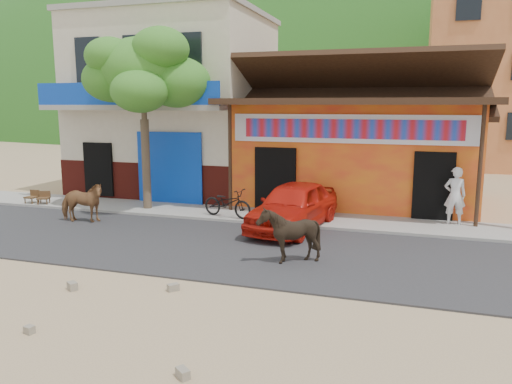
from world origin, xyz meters
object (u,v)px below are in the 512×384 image
at_px(cow_dark, 289,235).
at_px(cafe_chair_left, 31,191).
at_px(cafe_chair_right, 43,192).
at_px(tree, 144,119).
at_px(cow_tan, 82,202).
at_px(pedestrian, 455,196).
at_px(red_car, 294,206).
at_px(scooter, 227,203).

relative_size(cow_dark, cafe_chair_left, 1.55).
bearing_deg(cafe_chair_right, tree, -15.19).
bearing_deg(tree, cow_tan, -115.24).
bearing_deg(pedestrian, cow_dark, 44.75).
height_order(cow_dark, pedestrian, pedestrian).
distance_m(pedestrian, cafe_chair_left, 14.26).
bearing_deg(cafe_chair_right, red_car, -25.63).
height_order(scooter, cafe_chair_right, scooter).
distance_m(tree, pedestrian, 10.06).
height_order(tree, cow_tan, tree).
relative_size(cow_tan, pedestrian, 0.86).
bearing_deg(cow_dark, cow_tan, -93.53).
distance_m(cow_dark, cafe_chair_right, 10.49).
relative_size(tree, cow_dark, 4.58).
xyz_separation_m(pedestrian, cafe_chair_right, (-13.68, -1.24, -0.44)).
distance_m(pedestrian, cafe_chair_right, 13.74).
relative_size(tree, cow_tan, 4.11).
bearing_deg(red_car, scooter, 175.56).
xyz_separation_m(cow_dark, scooter, (-2.88, 3.61, -0.12)).
height_order(red_car, cafe_chair_left, red_car).
bearing_deg(tree, cafe_chair_left, -173.52).
distance_m(tree, scooter, 4.04).
bearing_deg(scooter, cafe_chair_right, 103.77).
bearing_deg(scooter, cow_tan, 125.86).
distance_m(scooter, cafe_chair_right, 6.98).
xyz_separation_m(tree, scooter, (3.10, -0.46, -2.55)).
relative_size(scooter, pedestrian, 1.01).
xyz_separation_m(tree, cafe_chair_left, (-4.40, -0.50, -2.58)).
relative_size(scooter, cafe_chair_right, 2.09).
relative_size(tree, cafe_chair_right, 7.28).
height_order(tree, cow_dark, tree).
bearing_deg(cow_dark, red_car, -156.64).
xyz_separation_m(tree, cafe_chair_right, (-3.88, -0.50, -2.59)).
relative_size(pedestrian, cafe_chair_right, 2.06).
bearing_deg(cow_dark, tree, -112.48).
bearing_deg(cow_tan, tree, -36.74).
xyz_separation_m(cow_dark, cafe_chair_right, (-9.87, 3.57, -0.16)).
distance_m(cafe_chair_left, cafe_chair_right, 0.52).
bearing_deg(cafe_chair_left, cow_tan, -24.65).
xyz_separation_m(scooter, pedestrian, (6.70, 1.20, 0.40)).
bearing_deg(cow_tan, cafe_chair_left, 52.38).
height_order(cow_tan, red_car, red_car).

